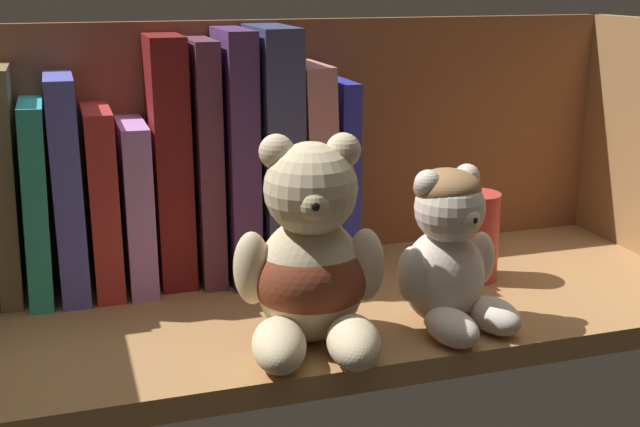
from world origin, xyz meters
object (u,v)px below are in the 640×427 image
at_px(book_9, 232,153).
at_px(book_3, 36,197).
at_px(pillar_candle, 474,236).
at_px(book_6, 134,201).
at_px(book_7, 168,160).
at_px(book_8, 202,159).
at_px(book_12, 331,171).
at_px(teddy_bear_larger, 311,264).
at_px(book_2, 6,183).
at_px(book_10, 268,150).
at_px(teddy_bear_smaller, 449,252).
at_px(book_4, 67,183).
at_px(book_11, 304,165).
at_px(book_5, 101,197).

bearing_deg(book_9, book_3, 180.00).
distance_m(book_3, pillar_candle, 0.41).
xyz_separation_m(book_6, book_7, (0.03, 0.00, 0.04)).
bearing_deg(book_8, pillar_candle, -21.26).
bearing_deg(book_12, teddy_bear_larger, -112.92).
xyz_separation_m(book_2, book_12, (0.31, 0.00, -0.01)).
xyz_separation_m(book_6, book_10, (0.13, 0.00, 0.04)).
height_order(book_10, teddy_bear_smaller, book_10).
relative_size(book_4, book_11, 0.98).
height_order(book_7, teddy_bear_larger, book_7).
relative_size(book_7, book_9, 0.98).
xyz_separation_m(book_8, book_12, (0.13, 0.00, -0.02)).
bearing_deg(book_7, book_2, 180.00).
bearing_deg(book_12, pillar_candle, -39.90).
relative_size(book_3, book_4, 0.89).
xyz_separation_m(book_2, book_8, (0.18, 0.00, 0.01)).
height_order(book_2, teddy_bear_larger, book_2).
height_order(book_7, book_12, book_7).
distance_m(book_8, teddy_bear_larger, 0.20).
distance_m(book_3, book_8, 0.15).
bearing_deg(book_4, book_8, 0.00).
bearing_deg(pillar_candle, teddy_bear_smaller, -128.24).
relative_size(book_12, teddy_bear_larger, 1.11).
xyz_separation_m(book_6, teddy_bear_smaller, (0.23, -0.19, -0.01)).
bearing_deg(book_4, book_7, 0.00).
bearing_deg(book_9, book_6, 180.00).
xyz_separation_m(book_6, book_9, (0.09, 0.00, 0.04)).
height_order(book_12, pillar_candle, book_12).
bearing_deg(book_5, book_6, 0.00).
bearing_deg(teddy_bear_larger, pillar_candle, 25.53).
height_order(book_3, teddy_bear_smaller, book_3).
height_order(book_3, book_8, book_8).
xyz_separation_m(book_8, book_9, (0.03, 0.00, 0.00)).
xyz_separation_m(book_7, pillar_candle, (0.27, -0.09, -0.07)).
distance_m(book_8, book_9, 0.03).
relative_size(book_11, teddy_bear_larger, 1.21).
relative_size(book_6, book_7, 0.67).
bearing_deg(book_6, book_11, 0.00).
distance_m(book_12, teddy_bear_larger, 0.20).
height_order(book_2, book_11, book_2).
bearing_deg(book_11, book_10, 180.00).
bearing_deg(teddy_bear_smaller, book_6, 141.42).
distance_m(teddy_bear_larger, teddy_bear_smaller, 0.12).
xyz_separation_m(book_2, book_5, (0.08, 0.00, -0.02)).
bearing_deg(teddy_bear_smaller, book_2, 151.54).
height_order(teddy_bear_larger, teddy_bear_smaller, teddy_bear_larger).
bearing_deg(book_2, book_7, 0.00).
height_order(book_4, book_6, book_4).
bearing_deg(book_6, book_12, 0.00).
relative_size(book_5, book_6, 1.09).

